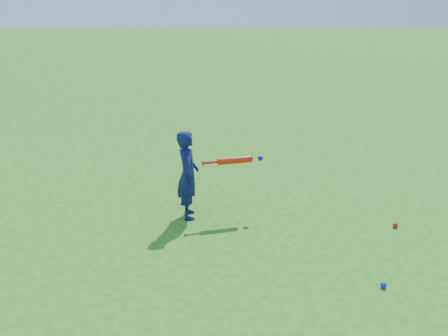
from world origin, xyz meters
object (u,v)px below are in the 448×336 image
Objects in this scene: child at (188,175)px; ground_ball_blue at (384,285)px; bat_swing at (237,160)px; ground_ball_red at (395,225)px.

child reaches higher than ground_ball_blue.
bat_swing is (-1.45, 1.91, 0.74)m from ground_ball_blue.
child reaches higher than ground_ball_red.
child reaches higher than bat_swing.
ground_ball_red is at bearing -105.47° from child.
bat_swing is (0.65, 0.11, 0.17)m from child.
ground_ball_red is 0.08× the size of bat_swing.
ground_ball_blue is at bearing -113.55° from ground_ball_red.
child is 2.80m from ground_ball_red.
child is at bearing 175.36° from bat_swing.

